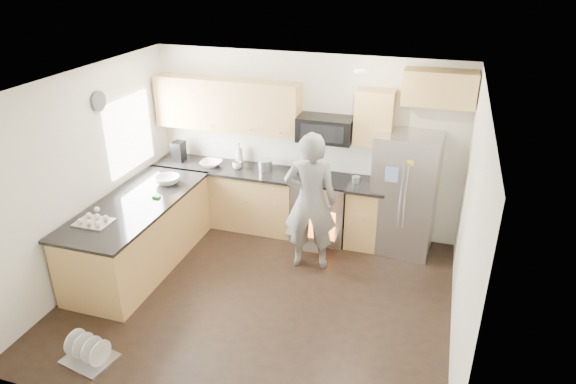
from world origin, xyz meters
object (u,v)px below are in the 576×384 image
(dish_rack, at_px, (89,354))
(stove_range, at_px, (322,194))
(refrigerator, at_px, (404,194))
(person, at_px, (310,202))

(dish_rack, bearing_deg, stove_range, 62.83)
(stove_range, distance_m, refrigerator, 1.16)
(stove_range, height_order, person, person)
(dish_rack, bearing_deg, refrigerator, 48.98)
(person, distance_m, dish_rack, 3.07)
(stove_range, distance_m, person, 0.83)
(refrigerator, xyz_separation_m, dish_rack, (-2.80, -3.21, -0.76))
(refrigerator, xyz_separation_m, person, (-1.11, -0.79, 0.09))
(refrigerator, bearing_deg, dish_rack, -126.77)
(stove_range, distance_m, dish_rack, 3.65)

